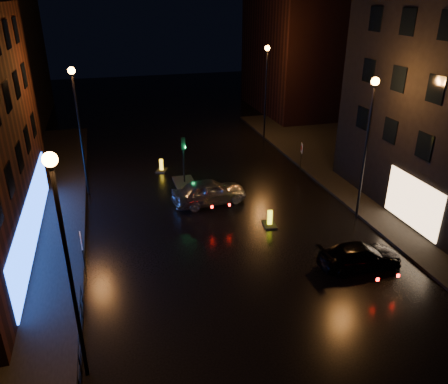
{
  "coord_description": "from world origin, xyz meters",
  "views": [
    {
      "loc": [
        -6.19,
        -14.36,
        12.38
      ],
      "look_at": [
        -0.54,
        5.87,
        2.8
      ],
      "focal_mm": 35.0,
      "sensor_mm": 36.0,
      "label": 1
    }
  ],
  "objects_px": {
    "dark_sedan": "(360,256)",
    "road_sign_left": "(82,244)",
    "traffic_signal": "(184,177)",
    "bollard_near": "(270,222)",
    "bollard_far": "(162,168)",
    "road_sign_right": "(302,150)",
    "silver_hatchback": "(209,192)"
  },
  "relations": [
    {
      "from": "silver_hatchback",
      "to": "road_sign_right",
      "type": "distance_m",
      "value": 8.82
    },
    {
      "from": "dark_sedan",
      "to": "road_sign_right",
      "type": "height_order",
      "value": "road_sign_right"
    },
    {
      "from": "silver_hatchback",
      "to": "bollard_near",
      "type": "bearing_deg",
      "value": -152.89
    },
    {
      "from": "traffic_signal",
      "to": "bollard_far",
      "type": "distance_m",
      "value": 3.1
    },
    {
      "from": "dark_sedan",
      "to": "road_sign_right",
      "type": "xyz_separation_m",
      "value": [
        2.59,
        12.56,
        1.05
      ]
    },
    {
      "from": "road_sign_right",
      "to": "dark_sedan",
      "type": "bearing_deg",
      "value": 95.03
    },
    {
      "from": "bollard_far",
      "to": "road_sign_right",
      "type": "xyz_separation_m",
      "value": [
        10.18,
        -2.89,
        1.45
      ]
    },
    {
      "from": "traffic_signal",
      "to": "silver_hatchback",
      "type": "bearing_deg",
      "value": -75.6
    },
    {
      "from": "traffic_signal",
      "to": "road_sign_right",
      "type": "height_order",
      "value": "traffic_signal"
    },
    {
      "from": "bollard_far",
      "to": "road_sign_right",
      "type": "relative_size",
      "value": 0.57
    },
    {
      "from": "silver_hatchback",
      "to": "road_sign_right",
      "type": "xyz_separation_m",
      "value": [
        8.02,
        3.56,
        0.85
      ]
    },
    {
      "from": "dark_sedan",
      "to": "silver_hatchback",
      "type": "bearing_deg",
      "value": 32.23
    },
    {
      "from": "traffic_signal",
      "to": "dark_sedan",
      "type": "bearing_deg",
      "value": -63.22
    },
    {
      "from": "bollard_near",
      "to": "road_sign_left",
      "type": "height_order",
      "value": "road_sign_left"
    },
    {
      "from": "road_sign_left",
      "to": "bollard_near",
      "type": "bearing_deg",
      "value": 6.6
    },
    {
      "from": "dark_sedan",
      "to": "bollard_far",
      "type": "xyz_separation_m",
      "value": [
        -7.6,
        15.44,
        -0.4
      ]
    },
    {
      "from": "bollard_far",
      "to": "road_sign_left",
      "type": "xyz_separation_m",
      "value": [
        -5.46,
        -12.47,
        1.47
      ]
    },
    {
      "from": "road_sign_left",
      "to": "traffic_signal",
      "type": "bearing_deg",
      "value": 49.92
    },
    {
      "from": "bollard_near",
      "to": "road_sign_right",
      "type": "height_order",
      "value": "road_sign_right"
    },
    {
      "from": "traffic_signal",
      "to": "road_sign_left",
      "type": "distance_m",
      "value": 11.79
    },
    {
      "from": "silver_hatchback",
      "to": "bollard_near",
      "type": "distance_m",
      "value": 4.73
    },
    {
      "from": "bollard_near",
      "to": "bollard_far",
      "type": "xyz_separation_m",
      "value": [
        -4.84,
        10.3,
        -0.0
      ]
    },
    {
      "from": "dark_sedan",
      "to": "road_sign_left",
      "type": "height_order",
      "value": "road_sign_left"
    },
    {
      "from": "road_sign_left",
      "to": "bollard_far",
      "type": "bearing_deg",
      "value": 61.06
    },
    {
      "from": "traffic_signal",
      "to": "dark_sedan",
      "type": "height_order",
      "value": "traffic_signal"
    },
    {
      "from": "traffic_signal",
      "to": "bollard_near",
      "type": "relative_size",
      "value": 2.94
    },
    {
      "from": "dark_sedan",
      "to": "road_sign_left",
      "type": "relative_size",
      "value": 1.88
    },
    {
      "from": "silver_hatchback",
      "to": "road_sign_left",
      "type": "xyz_separation_m",
      "value": [
        -7.63,
        -6.02,
        0.87
      ]
    },
    {
      "from": "bollard_near",
      "to": "dark_sedan",
      "type": "bearing_deg",
      "value": -54.92
    },
    {
      "from": "silver_hatchback",
      "to": "road_sign_right",
      "type": "relative_size",
      "value": 2.15
    },
    {
      "from": "road_sign_left",
      "to": "road_sign_right",
      "type": "xyz_separation_m",
      "value": [
        15.65,
        9.58,
        -0.02
      ]
    },
    {
      "from": "dark_sedan",
      "to": "bollard_near",
      "type": "relative_size",
      "value": 3.58
    }
  ]
}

